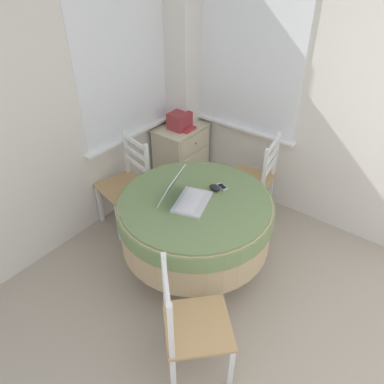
{
  "coord_description": "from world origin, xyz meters",
  "views": [
    {
      "loc": [
        -1.14,
        0.45,
        2.49
      ],
      "look_at": [
        0.89,
        2.01,
        0.67
      ],
      "focal_mm": 35.0,
      "sensor_mm": 36.0,
      "label": 1
    }
  ],
  "objects_px": {
    "storage_box": "(180,121)",
    "book_on_cabinet": "(185,128)",
    "laptop": "(185,196)",
    "round_dining_table": "(195,218)",
    "cell_phone": "(222,187)",
    "dining_chair_camera_near": "(191,326)",
    "dining_chair_near_right_window": "(254,179)",
    "computer_mouse": "(215,188)",
    "corner_cabinet": "(181,156)",
    "dining_chair_near_back_window": "(127,184)"
  },
  "relations": [
    {
      "from": "dining_chair_near_back_window",
      "to": "book_on_cabinet",
      "type": "xyz_separation_m",
      "value": [
        0.86,
        -0.04,
        0.28
      ]
    },
    {
      "from": "cell_phone",
      "to": "dining_chair_near_right_window",
      "type": "height_order",
      "value": "dining_chair_near_right_window"
    },
    {
      "from": "cell_phone",
      "to": "corner_cabinet",
      "type": "bearing_deg",
      "value": 55.08
    },
    {
      "from": "dining_chair_near_back_window",
      "to": "corner_cabinet",
      "type": "relative_size",
      "value": 1.28
    },
    {
      "from": "book_on_cabinet",
      "to": "round_dining_table",
      "type": "bearing_deg",
      "value": -137.83
    },
    {
      "from": "dining_chair_near_right_window",
      "to": "book_on_cabinet",
      "type": "relative_size",
      "value": 5.06
    },
    {
      "from": "dining_chair_near_right_window",
      "to": "laptop",
      "type": "bearing_deg",
      "value": 175.54
    },
    {
      "from": "computer_mouse",
      "to": "book_on_cabinet",
      "type": "bearing_deg",
      "value": 50.29
    },
    {
      "from": "dining_chair_camera_near",
      "to": "dining_chair_near_right_window",
      "type": "bearing_deg",
      "value": 17.09
    },
    {
      "from": "round_dining_table",
      "to": "dining_chair_camera_near",
      "type": "distance_m",
      "value": 0.94
    },
    {
      "from": "computer_mouse",
      "to": "cell_phone",
      "type": "xyz_separation_m",
      "value": [
        0.07,
        -0.02,
        -0.02
      ]
    },
    {
      "from": "dining_chair_camera_near",
      "to": "corner_cabinet",
      "type": "distance_m",
      "value": 2.29
    },
    {
      "from": "cell_phone",
      "to": "dining_chair_near_back_window",
      "type": "bearing_deg",
      "value": 100.08
    },
    {
      "from": "dining_chair_near_back_window",
      "to": "book_on_cabinet",
      "type": "relative_size",
      "value": 5.06
    },
    {
      "from": "round_dining_table",
      "to": "corner_cabinet",
      "type": "bearing_deg",
      "value": 43.91
    },
    {
      "from": "laptop",
      "to": "computer_mouse",
      "type": "distance_m",
      "value": 0.28
    },
    {
      "from": "computer_mouse",
      "to": "corner_cabinet",
      "type": "relative_size",
      "value": 0.14
    },
    {
      "from": "round_dining_table",
      "to": "laptop",
      "type": "bearing_deg",
      "value": 136.65
    },
    {
      "from": "storage_box",
      "to": "book_on_cabinet",
      "type": "relative_size",
      "value": 1.2
    },
    {
      "from": "round_dining_table",
      "to": "cell_phone",
      "type": "xyz_separation_m",
      "value": [
        0.28,
        -0.07,
        0.19
      ]
    },
    {
      "from": "cell_phone",
      "to": "dining_chair_camera_near",
      "type": "bearing_deg",
      "value": -155.28
    },
    {
      "from": "dining_chair_near_back_window",
      "to": "storage_box",
      "type": "bearing_deg",
      "value": 1.4
    },
    {
      "from": "cell_phone",
      "to": "dining_chair_camera_near",
      "type": "relative_size",
      "value": 0.13
    },
    {
      "from": "laptop",
      "to": "corner_cabinet",
      "type": "distance_m",
      "value": 1.43
    },
    {
      "from": "book_on_cabinet",
      "to": "cell_phone",
      "type": "bearing_deg",
      "value": -126.25
    },
    {
      "from": "dining_chair_near_right_window",
      "to": "dining_chair_camera_near",
      "type": "height_order",
      "value": "same"
    },
    {
      "from": "book_on_cabinet",
      "to": "storage_box",
      "type": "bearing_deg",
      "value": 103.53
    },
    {
      "from": "dining_chair_near_right_window",
      "to": "dining_chair_near_back_window",
      "type": "bearing_deg",
      "value": 131.67
    },
    {
      "from": "dining_chair_near_back_window",
      "to": "dining_chair_camera_near",
      "type": "height_order",
      "value": "same"
    },
    {
      "from": "round_dining_table",
      "to": "storage_box",
      "type": "bearing_deg",
      "value": 44.54
    },
    {
      "from": "dining_chair_near_right_window",
      "to": "book_on_cabinet",
      "type": "bearing_deg",
      "value": 88.06
    },
    {
      "from": "dining_chair_near_back_window",
      "to": "computer_mouse",
      "type": "bearing_deg",
      "value": -83.97
    },
    {
      "from": "dining_chair_near_back_window",
      "to": "book_on_cabinet",
      "type": "height_order",
      "value": "dining_chair_near_back_window"
    },
    {
      "from": "computer_mouse",
      "to": "laptop",
      "type": "bearing_deg",
      "value": 159.21
    },
    {
      "from": "round_dining_table",
      "to": "corner_cabinet",
      "type": "height_order",
      "value": "round_dining_table"
    },
    {
      "from": "round_dining_table",
      "to": "laptop",
      "type": "relative_size",
      "value": 2.86
    },
    {
      "from": "round_dining_table",
      "to": "book_on_cabinet",
      "type": "height_order",
      "value": "book_on_cabinet"
    },
    {
      "from": "laptop",
      "to": "book_on_cabinet",
      "type": "height_order",
      "value": "laptop"
    },
    {
      "from": "round_dining_table",
      "to": "cell_phone",
      "type": "height_order",
      "value": "cell_phone"
    },
    {
      "from": "cell_phone",
      "to": "storage_box",
      "type": "height_order",
      "value": "storage_box"
    },
    {
      "from": "corner_cabinet",
      "to": "storage_box",
      "type": "height_order",
      "value": "storage_box"
    },
    {
      "from": "corner_cabinet",
      "to": "computer_mouse",
      "type": "bearing_deg",
      "value": -128.23
    },
    {
      "from": "laptop",
      "to": "storage_box",
      "type": "bearing_deg",
      "value": 41.04
    },
    {
      "from": "laptop",
      "to": "cell_phone",
      "type": "distance_m",
      "value": 0.36
    },
    {
      "from": "corner_cabinet",
      "to": "storage_box",
      "type": "bearing_deg",
      "value": -162.73
    },
    {
      "from": "laptop",
      "to": "book_on_cabinet",
      "type": "xyz_separation_m",
      "value": [
        1.02,
        0.82,
        -0.06
      ]
    },
    {
      "from": "laptop",
      "to": "corner_cabinet",
      "type": "relative_size",
      "value": 0.61
    },
    {
      "from": "dining_chair_camera_near",
      "to": "book_on_cabinet",
      "type": "bearing_deg",
      "value": 39.4
    },
    {
      "from": "book_on_cabinet",
      "to": "dining_chair_camera_near",
      "type": "bearing_deg",
      "value": -140.6
    },
    {
      "from": "computer_mouse",
      "to": "cell_phone",
      "type": "height_order",
      "value": "computer_mouse"
    }
  ]
}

